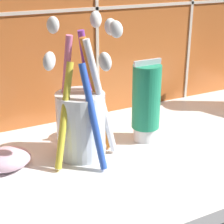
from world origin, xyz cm
name	(u,v)px	position (x,y,z in cm)	size (l,w,h in cm)	color
sink_counter	(132,159)	(0.00, 0.00, 1.00)	(75.88, 31.42, 2.00)	white
toothbrush_cup	(82,117)	(-6.30, 2.72, 7.71)	(11.66, 10.83, 19.30)	silver
toothpaste_tube	(146,102)	(3.89, 2.86, 8.05)	(4.35, 4.14, 12.32)	white
soap_bar	(6,159)	(-16.59, 3.91, 3.29)	(6.41, 5.46, 2.57)	#DBB2C6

